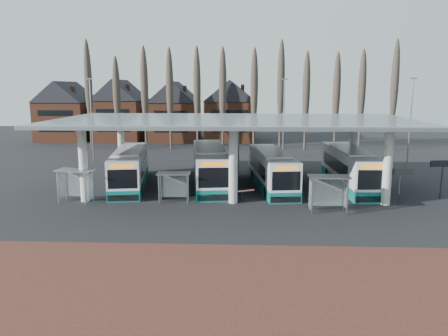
{
  "coord_description": "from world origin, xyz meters",
  "views": [
    {
      "loc": [
        0.8,
        -31.31,
        9.13
      ],
      "look_at": [
        -0.93,
        7.0,
        1.99
      ],
      "focal_mm": 35.0,
      "sensor_mm": 36.0,
      "label": 1
    }
  ],
  "objects_px": {
    "bus_1": "(210,167)",
    "bus_3": "(350,169)",
    "bus_0": "(130,168)",
    "bus_2": "(272,170)",
    "shelter_1": "(174,180)",
    "shelter_2": "(328,185)",
    "shelter_0": "(76,178)"
  },
  "relations": [
    {
      "from": "bus_3",
      "to": "bus_1",
      "type": "bearing_deg",
      "value": 177.49
    },
    {
      "from": "shelter_0",
      "to": "bus_1",
      "type": "bearing_deg",
      "value": 45.29
    },
    {
      "from": "bus_0",
      "to": "shelter_1",
      "type": "distance_m",
      "value": 7.68
    },
    {
      "from": "bus_2",
      "to": "shelter_1",
      "type": "relative_size",
      "value": 4.67
    },
    {
      "from": "bus_2",
      "to": "shelter_2",
      "type": "distance_m",
      "value": 8.87
    },
    {
      "from": "bus_0",
      "to": "shelter_0",
      "type": "distance_m",
      "value": 6.69
    },
    {
      "from": "bus_1",
      "to": "bus_2",
      "type": "relative_size",
      "value": 1.08
    },
    {
      "from": "shelter_0",
      "to": "shelter_2",
      "type": "bearing_deg",
      "value": 5.81
    },
    {
      "from": "bus_3",
      "to": "shelter_0",
      "type": "bearing_deg",
      "value": -166.07
    },
    {
      "from": "shelter_1",
      "to": "shelter_2",
      "type": "relative_size",
      "value": 0.89
    },
    {
      "from": "bus_0",
      "to": "bus_2",
      "type": "xyz_separation_m",
      "value": [
        13.22,
        -0.02,
        -0.04
      ]
    },
    {
      "from": "bus_2",
      "to": "bus_3",
      "type": "height_order",
      "value": "bus_3"
    },
    {
      "from": "bus_0",
      "to": "bus_3",
      "type": "height_order",
      "value": "bus_3"
    },
    {
      "from": "bus_1",
      "to": "shelter_1",
      "type": "height_order",
      "value": "bus_1"
    },
    {
      "from": "bus_0",
      "to": "bus_2",
      "type": "relative_size",
      "value": 1.03
    },
    {
      "from": "shelter_1",
      "to": "bus_2",
      "type": "bearing_deg",
      "value": 33.19
    },
    {
      "from": "bus_0",
      "to": "shelter_1",
      "type": "height_order",
      "value": "bus_0"
    },
    {
      "from": "bus_0",
      "to": "bus_3",
      "type": "relative_size",
      "value": 1.0
    },
    {
      "from": "bus_1",
      "to": "bus_3",
      "type": "height_order",
      "value": "bus_1"
    },
    {
      "from": "shelter_1",
      "to": "shelter_0",
      "type": "bearing_deg",
      "value": 179.93
    },
    {
      "from": "bus_2",
      "to": "shelter_2",
      "type": "bearing_deg",
      "value": -72.85
    },
    {
      "from": "bus_2",
      "to": "bus_3",
      "type": "distance_m",
      "value": 7.35
    },
    {
      "from": "bus_2",
      "to": "shelter_0",
      "type": "height_order",
      "value": "bus_2"
    },
    {
      "from": "shelter_2",
      "to": "bus_1",
      "type": "bearing_deg",
      "value": 137.35
    },
    {
      "from": "bus_2",
      "to": "bus_3",
      "type": "relative_size",
      "value": 0.97
    },
    {
      "from": "bus_0",
      "to": "bus_2",
      "type": "bearing_deg",
      "value": -9.24
    },
    {
      "from": "bus_1",
      "to": "bus_2",
      "type": "height_order",
      "value": "bus_1"
    },
    {
      "from": "shelter_0",
      "to": "shelter_2",
      "type": "height_order",
      "value": "shelter_2"
    },
    {
      "from": "shelter_2",
      "to": "bus_3",
      "type": "bearing_deg",
      "value": 67.55
    },
    {
      "from": "bus_0",
      "to": "shelter_0",
      "type": "relative_size",
      "value": 4.1
    },
    {
      "from": "bus_1",
      "to": "bus_3",
      "type": "bearing_deg",
      "value": -7.74
    },
    {
      "from": "bus_1",
      "to": "shelter_2",
      "type": "xyz_separation_m",
      "value": [
        9.45,
        -8.82,
        0.28
      ]
    }
  ]
}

